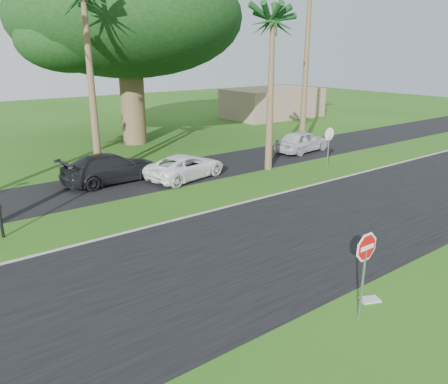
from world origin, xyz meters
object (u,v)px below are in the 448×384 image
car_dark (111,168)px  car_pickup (302,141)px  stop_sign_far (329,139)px  stop_sign_near (365,259)px  car_minivan (186,167)px

car_dark → car_pickup: (13.72, -0.96, -0.02)m
stop_sign_far → car_dark: bearing=-23.2°
stop_sign_far → car_pickup: 4.64m
stop_sign_near → car_minivan: 14.67m
car_minivan → stop_sign_near: bearing=153.8°
stop_sign_far → car_minivan: 8.75m
stop_sign_far → car_pickup: (2.03, 4.05, -1.01)m
stop_sign_near → car_dark: stop_sign_near is taller
car_minivan → car_dark: bearing=51.1°
stop_sign_far → car_pickup: stop_sign_far is taller
stop_sign_near → car_pickup: bearing=48.0°
stop_sign_near → car_minivan: (3.44, 14.22, -1.11)m
stop_sign_near → stop_sign_far: bearing=43.7°
stop_sign_near → stop_sign_far: (11.50, 11.00, 0.00)m
car_minivan → car_pickup: bearing=-97.9°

